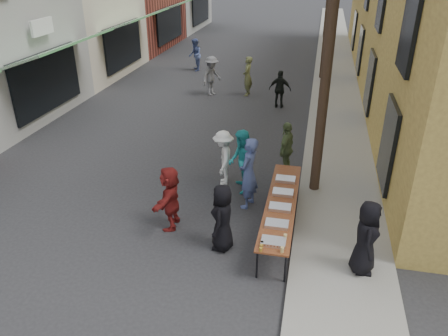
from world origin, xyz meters
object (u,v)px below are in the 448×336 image
at_px(serving_table, 281,204).
at_px(catering_tray_sausage, 273,242).
at_px(guest_front_a, 223,218).
at_px(server, 366,238).
at_px(utility_pole_near, 331,25).
at_px(guest_front_c, 241,162).

relative_size(serving_table, catering_tray_sausage, 8.00).
relative_size(catering_tray_sausage, guest_front_a, 0.31).
bearing_deg(server, utility_pole_near, 17.71).
distance_m(utility_pole_near, guest_front_c, 4.15).
xyz_separation_m(serving_table, guest_front_a, (-1.20, -1.01, 0.08)).
distance_m(utility_pole_near, guest_front_a, 5.19).
relative_size(guest_front_a, guest_front_c, 0.88).
height_order(catering_tray_sausage, server, server).
relative_size(serving_table, server, 2.45).
bearing_deg(utility_pole_near, guest_front_c, -168.84).
relative_size(serving_table, guest_front_c, 2.22).
bearing_deg(guest_front_c, serving_table, 19.67).
bearing_deg(server, catering_tray_sausage, 101.39).
bearing_deg(catering_tray_sausage, guest_front_a, 151.97).
distance_m(catering_tray_sausage, server, 1.86).
distance_m(serving_table, guest_front_c, 2.09).
height_order(utility_pole_near, guest_front_a, utility_pole_near).
xyz_separation_m(serving_table, catering_tray_sausage, (-0.00, -1.65, 0.08)).
bearing_deg(serving_table, server, -35.11).
xyz_separation_m(serving_table, server, (1.82, -1.28, 0.20)).
height_order(utility_pole_near, serving_table, utility_pole_near).
bearing_deg(server, serving_table, 54.85).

